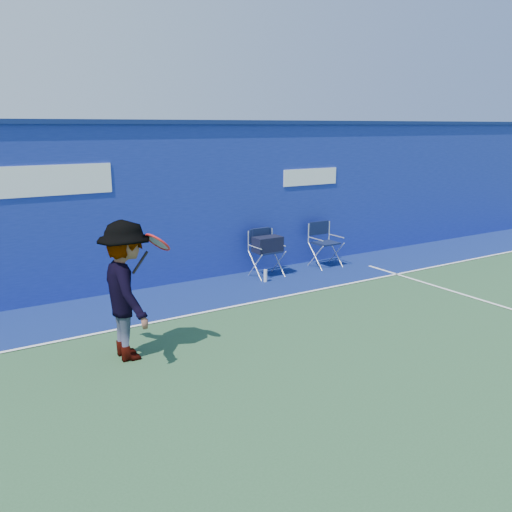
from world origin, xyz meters
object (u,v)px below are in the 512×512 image
directors_chair_right (325,253)px  water_bottle (265,276)px  tennis_player (127,290)px  directors_chair_left (267,257)px

directors_chair_right → water_bottle: directors_chair_right is taller
directors_chair_right → tennis_player: (-5.18, -2.35, 0.61)m
directors_chair_right → tennis_player: 5.72m
directors_chair_right → water_bottle: (-1.76, -0.34, -0.17)m
directors_chair_left → tennis_player: (-3.68, -2.36, 0.51)m
directors_chair_left → directors_chair_right: size_ratio=1.00×
tennis_player → directors_chair_left: bearing=32.7°
directors_chair_left → tennis_player: size_ratio=0.52×
directors_chair_left → directors_chair_right: directors_chair_left is taller
water_bottle → directors_chair_left: bearing=54.4°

